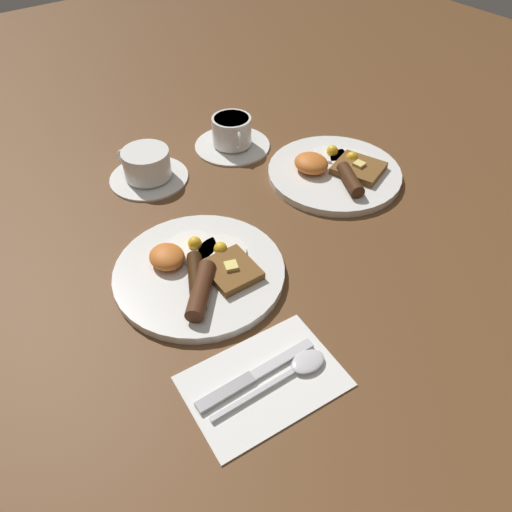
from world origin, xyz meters
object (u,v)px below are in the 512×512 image
at_px(breakfast_plate_near, 200,271).
at_px(knife, 251,377).
at_px(teacup_far, 232,135).
at_px(spoon, 297,368).
at_px(teacup_near, 147,167).
at_px(breakfast_plate_far, 335,171).

height_order(breakfast_plate_near, knife, breakfast_plate_near).
height_order(teacup_far, knife, teacup_far).
bearing_deg(spoon, breakfast_plate_near, 95.32).
relative_size(breakfast_plate_near, knife, 1.47).
height_order(teacup_near, spoon, teacup_near).
relative_size(breakfast_plate_near, teacup_near, 1.75).
bearing_deg(knife, teacup_near, 79.98).
bearing_deg(breakfast_plate_far, breakfast_plate_near, -78.56).
height_order(breakfast_plate_near, teacup_near, teacup_near).
bearing_deg(knife, spoon, -22.40).
xyz_separation_m(teacup_near, knife, (0.51, -0.12, -0.02)).
xyz_separation_m(breakfast_plate_far, knife, (0.28, -0.42, -0.01)).
xyz_separation_m(breakfast_plate_near, teacup_far, (-0.30, 0.27, 0.02)).
bearing_deg(knife, teacup_far, 60.18).
height_order(breakfast_plate_far, knife, breakfast_plate_far).
bearing_deg(breakfast_plate_far, knife, -56.24).
xyz_separation_m(breakfast_plate_far, teacup_far, (-0.22, -0.10, 0.02)).
bearing_deg(breakfast_plate_near, spoon, 1.98).
height_order(teacup_near, knife, teacup_near).
xyz_separation_m(teacup_near, teacup_far, (0.00, 0.21, 0.00)).
bearing_deg(breakfast_plate_near, teacup_near, 167.56).
bearing_deg(knife, breakfast_plate_far, 36.60).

